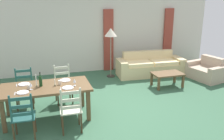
{
  "coord_description": "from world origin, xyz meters",
  "views": [
    {
      "loc": [
        -1.58,
        -5.06,
        2.58
      ],
      "look_at": [
        0.2,
        0.73,
        0.75
      ],
      "focal_mm": 38.48,
      "sensor_mm": 36.0,
      "label": 1
    }
  ],
  "objects_px": {
    "dining_chair_near_left": "(23,116)",
    "wine_glass_near_left": "(31,85)",
    "dining_chair_far_left": "(24,88)",
    "coffee_cup_secondary": "(29,87)",
    "dining_table": "(46,90)",
    "couch": "(150,66)",
    "coffee_table": "(167,75)",
    "wine_glass_near_right": "(74,81)",
    "coffee_cup_primary": "(60,83)",
    "wine_bottle": "(41,81)",
    "dining_chair_far_right": "(63,84)",
    "standing_lamp": "(111,35)",
    "armchair_upholstered": "(207,71)",
    "dining_chair_near_right": "(71,110)"
  },
  "relations": [
    {
      "from": "dining_chair_near_left",
      "to": "coffee_cup_secondary",
      "type": "relative_size",
      "value": 10.67
    },
    {
      "from": "dining_table",
      "to": "couch",
      "type": "distance_m",
      "value": 4.2
    },
    {
      "from": "armchair_upholstered",
      "to": "wine_bottle",
      "type": "bearing_deg",
      "value": -166.95
    },
    {
      "from": "dining_chair_far_left",
      "to": "coffee_table",
      "type": "xyz_separation_m",
      "value": [
        4.03,
        0.22,
        -0.12
      ]
    },
    {
      "from": "dining_chair_far_left",
      "to": "dining_chair_far_right",
      "type": "relative_size",
      "value": 1.0
    },
    {
      "from": "wine_glass_near_left",
      "to": "couch",
      "type": "distance_m",
      "value": 4.53
    },
    {
      "from": "dining_chair_near_right",
      "to": "coffee_cup_primary",
      "type": "distance_m",
      "value": 0.83
    },
    {
      "from": "couch",
      "to": "standing_lamp",
      "type": "relative_size",
      "value": 1.42
    },
    {
      "from": "couch",
      "to": "armchair_upholstered",
      "type": "xyz_separation_m",
      "value": [
        1.61,
        -0.95,
        -0.04
      ]
    },
    {
      "from": "dining_chair_far_right",
      "to": "wine_bottle",
      "type": "relative_size",
      "value": 3.04
    },
    {
      "from": "dining_chair_far_left",
      "to": "couch",
      "type": "relative_size",
      "value": 0.41
    },
    {
      "from": "dining_chair_near_right",
      "to": "coffee_cup_secondary",
      "type": "height_order",
      "value": "dining_chair_near_right"
    },
    {
      "from": "dining_chair_far_right",
      "to": "dining_table",
      "type": "bearing_deg",
      "value": -119.5
    },
    {
      "from": "dining_chair_far_right",
      "to": "coffee_cup_primary",
      "type": "bearing_deg",
      "value": -99.85
    },
    {
      "from": "armchair_upholstered",
      "to": "coffee_table",
      "type": "bearing_deg",
      "value": -170.7
    },
    {
      "from": "wine_bottle",
      "to": "couch",
      "type": "relative_size",
      "value": 0.14
    },
    {
      "from": "dining_table",
      "to": "coffee_table",
      "type": "distance_m",
      "value": 3.7
    },
    {
      "from": "coffee_cup_primary",
      "to": "coffee_table",
      "type": "relative_size",
      "value": 0.1
    },
    {
      "from": "wine_bottle",
      "to": "wine_glass_near_right",
      "type": "bearing_deg",
      "value": -14.7
    },
    {
      "from": "coffee_cup_secondary",
      "to": "standing_lamp",
      "type": "distance_m",
      "value": 3.57
    },
    {
      "from": "wine_bottle",
      "to": "coffee_table",
      "type": "bearing_deg",
      "value": 14.68
    },
    {
      "from": "dining_table",
      "to": "armchair_upholstered",
      "type": "height_order",
      "value": "dining_table"
    },
    {
      "from": "dining_chair_far_left",
      "to": "coffee_cup_secondary",
      "type": "relative_size",
      "value": 10.67
    },
    {
      "from": "dining_chair_near_left",
      "to": "wine_glass_near_left",
      "type": "distance_m",
      "value": 0.76
    },
    {
      "from": "dining_chair_far_right",
      "to": "couch",
      "type": "xyz_separation_m",
      "value": [
        3.11,
        1.43,
        -0.19
      ]
    },
    {
      "from": "dining_chair_far_right",
      "to": "standing_lamp",
      "type": "xyz_separation_m",
      "value": [
        1.75,
        1.61,
        0.93
      ]
    },
    {
      "from": "dining_chair_near_right",
      "to": "wine_bottle",
      "type": "bearing_deg",
      "value": 124.28
    },
    {
      "from": "armchair_upholstered",
      "to": "wine_glass_near_left",
      "type": "bearing_deg",
      "value": -165.86
    },
    {
      "from": "dining_chair_far_right",
      "to": "dining_chair_far_left",
      "type": "bearing_deg",
      "value": -179.34
    },
    {
      "from": "wine_glass_near_left",
      "to": "armchair_upholstered",
      "type": "xyz_separation_m",
      "value": [
        5.45,
        1.37,
        -0.61
      ]
    },
    {
      "from": "wine_glass_near_right",
      "to": "coffee_cup_primary",
      "type": "relative_size",
      "value": 1.79
    },
    {
      "from": "dining_chair_near_left",
      "to": "couch",
      "type": "xyz_separation_m",
      "value": [
        4.0,
        2.96,
        -0.19
      ]
    },
    {
      "from": "coffee_cup_secondary",
      "to": "dining_chair_far_right",
      "type": "bearing_deg",
      "value": 46.77
    },
    {
      "from": "dining_chair_far_left",
      "to": "wine_glass_near_left",
      "type": "distance_m",
      "value": 0.99
    },
    {
      "from": "wine_bottle",
      "to": "coffee_cup_secondary",
      "type": "distance_m",
      "value": 0.27
    },
    {
      "from": "dining_table",
      "to": "coffee_table",
      "type": "xyz_separation_m",
      "value": [
        3.55,
        0.99,
        -0.31
      ]
    },
    {
      "from": "dining_chair_far_right",
      "to": "wine_glass_near_left",
      "type": "relative_size",
      "value": 5.96
    },
    {
      "from": "dining_table",
      "to": "wine_bottle",
      "type": "bearing_deg",
      "value": 157.56
    },
    {
      "from": "dining_table",
      "to": "dining_chair_far_right",
      "type": "distance_m",
      "value": 0.92
    },
    {
      "from": "coffee_cup_primary",
      "to": "standing_lamp",
      "type": "xyz_separation_m",
      "value": [
        1.88,
        2.37,
        0.62
      ]
    },
    {
      "from": "wine_glass_near_left",
      "to": "coffee_cup_primary",
      "type": "distance_m",
      "value": 0.62
    },
    {
      "from": "dining_table",
      "to": "wine_bottle",
      "type": "xyz_separation_m",
      "value": [
        -0.09,
        0.04,
        0.2
      ]
    },
    {
      "from": "coffee_cup_primary",
      "to": "armchair_upholstered",
      "type": "distance_m",
      "value": 5.03
    },
    {
      "from": "dining_chair_far_right",
      "to": "coffee_cup_secondary",
      "type": "distance_m",
      "value": 1.18
    },
    {
      "from": "dining_chair_far_left",
      "to": "coffee_cup_primary",
      "type": "bearing_deg",
      "value": -43.07
    },
    {
      "from": "dining_chair_near_left",
      "to": "coffee_table",
      "type": "height_order",
      "value": "dining_chair_near_left"
    },
    {
      "from": "coffee_cup_primary",
      "to": "coffee_cup_secondary",
      "type": "xyz_separation_m",
      "value": [
        -0.65,
        -0.07,
        0.0
      ]
    },
    {
      "from": "dining_table",
      "to": "armchair_upholstered",
      "type": "distance_m",
      "value": 5.33
    },
    {
      "from": "dining_chair_far_left",
      "to": "coffee_cup_secondary",
      "type": "xyz_separation_m",
      "value": [
        0.15,
        -0.82,
        0.32
      ]
    },
    {
      "from": "couch",
      "to": "dining_chair_far_left",
      "type": "bearing_deg",
      "value": -160.38
    }
  ]
}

